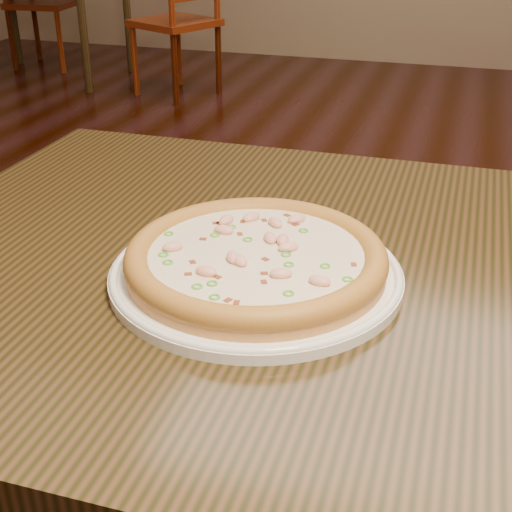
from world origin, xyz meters
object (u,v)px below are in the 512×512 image
(pizza, at_px, (256,258))
(chair_a, at_px, (36,2))
(hero_table, at_px, (363,346))
(chair_b, at_px, (181,22))
(plate, at_px, (256,273))

(pizza, distance_m, chair_a, 4.78)
(hero_table, bearing_deg, chair_a, 127.20)
(pizza, height_order, chair_b, chair_b)
(hero_table, height_order, chair_b, chair_b)
(pizza, bearing_deg, hero_table, 22.54)
(plate, bearing_deg, chair_b, 113.80)
(plate, relative_size, chair_b, 0.35)
(pizza, bearing_deg, plate, -60.58)
(plate, relative_size, chair_a, 0.35)
(hero_table, bearing_deg, chair_b, 115.81)
(pizza, relative_size, chair_b, 0.31)
(pizza, relative_size, chair_a, 0.31)
(chair_b, bearing_deg, plate, -66.20)
(chair_a, bearing_deg, chair_b, -20.87)
(pizza, xyz_separation_m, chair_b, (-1.49, 3.38, -0.34))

